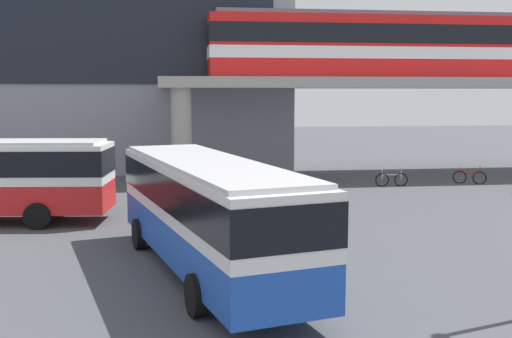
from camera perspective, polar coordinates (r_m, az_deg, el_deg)
ground_plane at (r=28.83m, az=-5.03°, el=-3.09°), size 120.00×120.00×0.00m
station_building at (r=45.72m, az=-15.81°, el=13.39°), size 27.53×13.60×20.58m
elevated_platform at (r=38.91m, az=13.08°, el=6.95°), size 28.88×7.24×5.90m
train at (r=38.41m, az=10.62°, el=11.15°), size 19.61×2.96×3.84m
bus_main at (r=17.29m, az=-4.51°, el=-3.26°), size 5.18×11.33×3.22m
bicycle_red at (r=36.49m, az=19.03°, el=-0.72°), size 1.65×0.81×1.04m
bicycle_silver at (r=34.40m, az=12.36°, el=-0.95°), size 1.79×0.18×1.04m
bicycle_green at (r=30.76m, az=2.11°, el=-1.74°), size 1.72×0.62×1.04m
pedestrian_waiting_near_stop at (r=25.05m, az=-2.60°, el=-2.61°), size 0.44×0.33×1.82m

